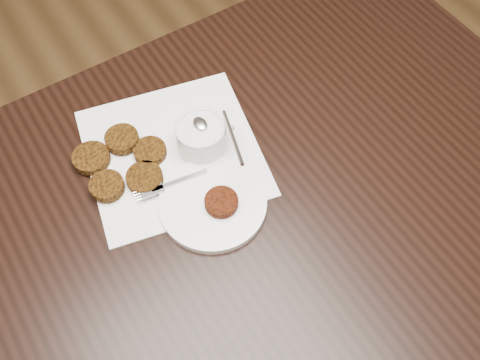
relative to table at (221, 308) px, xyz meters
name	(u,v)px	position (x,y,z in m)	size (l,w,h in m)	color
floor	(243,358)	(0.03, -0.05, -0.38)	(4.00, 4.00, 0.00)	brown
table	(221,308)	(0.00, 0.00, 0.00)	(1.46, 0.94, 0.75)	black
napkin	(173,153)	(0.02, 0.19, 0.38)	(0.31, 0.31, 0.00)	white
sauce_ramekin	(200,127)	(0.08, 0.17, 0.44)	(0.12, 0.12, 0.13)	silver
patty_cluster	(129,156)	(-0.05, 0.22, 0.39)	(0.23, 0.23, 0.02)	#643D0D
plate_with_patty	(213,201)	(0.03, 0.05, 0.39)	(0.19, 0.19, 0.03)	white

